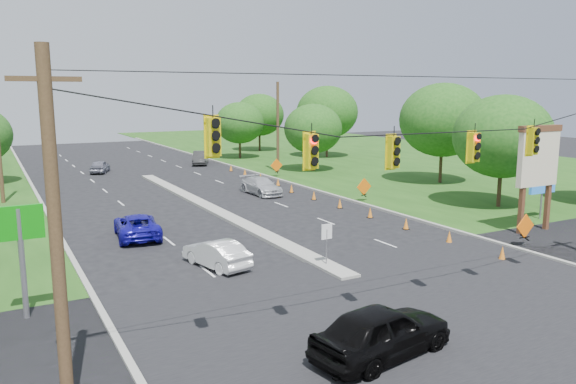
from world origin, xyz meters
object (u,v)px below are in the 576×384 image
black_sedan (382,331)px  blue_pickup (137,226)px  pylon_sign (539,162)px  white_sedan (216,254)px

black_sedan → blue_pickup: (-3.07, 17.87, -0.16)m
pylon_sign → blue_pickup: pylon_sign is taller
white_sedan → blue_pickup: blue_pickup is taller
black_sedan → blue_pickup: bearing=-0.0°
black_sedan → pylon_sign: bearing=-74.0°
pylon_sign → black_sedan: bearing=-154.3°
black_sedan → white_sedan: (-1.16, 10.76, -0.18)m
black_sedan → white_sedan: bearing=-3.6°
pylon_sign → white_sedan: (-18.70, 2.30, -3.36)m
white_sedan → blue_pickup: size_ratio=0.81×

